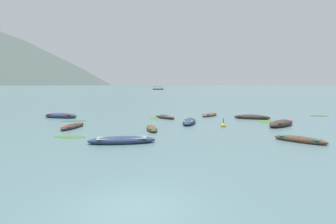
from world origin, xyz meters
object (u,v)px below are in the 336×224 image
at_px(rowboat_5, 252,117).
at_px(rowboat_0, 122,140).
at_px(rowboat_9, 300,140).
at_px(rowboat_1, 210,115).
at_px(rowboat_7, 152,129).
at_px(rowboat_6, 61,116).
at_px(ferry_0, 158,89).
at_px(rowboat_2, 281,124).
at_px(mooring_buoy, 223,126).
at_px(rowboat_8, 165,117).
at_px(rowboat_3, 73,126).
at_px(rowboat_4, 189,121).

bearing_deg(rowboat_5, rowboat_0, -137.96).
bearing_deg(rowboat_9, rowboat_1, 97.78).
bearing_deg(rowboat_7, rowboat_5, 31.89).
relative_size(rowboat_6, rowboat_7, 1.35).
xyz_separation_m(rowboat_7, ferry_0, (12.80, 185.03, 0.29)).
relative_size(rowboat_2, rowboat_6, 0.94).
relative_size(rowboat_6, mooring_buoy, 4.61).
xyz_separation_m(rowboat_5, rowboat_7, (-11.73, -7.30, -0.04)).
bearing_deg(ferry_0, rowboat_5, -90.34).
bearing_deg(rowboat_6, mooring_buoy, -28.45).
bearing_deg(rowboat_0, rowboat_6, 116.68).
bearing_deg(ferry_0, rowboat_8, -93.53).
height_order(rowboat_2, rowboat_3, rowboat_2).
bearing_deg(rowboat_4, rowboat_3, -169.42).
distance_m(rowboat_2, rowboat_6, 24.24).
bearing_deg(rowboat_5, ferry_0, 89.66).
height_order(rowboat_3, rowboat_8, rowboat_8).
xyz_separation_m(rowboat_1, rowboat_6, (-17.79, 0.04, 0.06)).
distance_m(rowboat_7, mooring_buoy, 6.83).
height_order(rowboat_3, ferry_0, ferry_0).
distance_m(ferry_0, mooring_buoy, 183.73).
distance_m(rowboat_1, rowboat_5, 5.24).
xyz_separation_m(rowboat_0, rowboat_7, (2.24, 5.29, -0.03)).
xyz_separation_m(rowboat_5, rowboat_9, (-1.87, -13.38, -0.04)).
relative_size(rowboat_7, rowboat_9, 0.95).
relative_size(rowboat_3, rowboat_6, 0.92).
height_order(rowboat_0, rowboat_1, rowboat_0).
distance_m(rowboat_0, rowboat_8, 14.61).
bearing_deg(rowboat_3, mooring_buoy, -2.64).
height_order(rowboat_4, rowboat_9, rowboat_4).
distance_m(rowboat_6, rowboat_9, 26.05).
relative_size(rowboat_3, rowboat_7, 1.24).
bearing_deg(rowboat_6, ferry_0, 82.49).
bearing_deg(rowboat_8, rowboat_4, -66.49).
height_order(rowboat_2, rowboat_8, rowboat_2).
bearing_deg(rowboat_6, rowboat_0, -63.32).
bearing_deg(rowboat_1, mooring_buoy, -95.72).
bearing_deg(ferry_0, rowboat_4, -92.80).
height_order(rowboat_5, rowboat_8, rowboat_5).
height_order(rowboat_7, rowboat_8, rowboat_8).
xyz_separation_m(rowboat_9, mooring_buoy, (-3.18, 7.48, -0.05)).
xyz_separation_m(rowboat_2, mooring_buoy, (-5.57, 0.00, -0.12)).
distance_m(rowboat_0, ferry_0, 190.92).
bearing_deg(rowboat_4, rowboat_9, -59.81).
distance_m(rowboat_3, rowboat_9, 18.72).
bearing_deg(rowboat_5, rowboat_3, -164.30).
distance_m(rowboat_3, rowboat_4, 11.15).
bearing_deg(rowboat_0, mooring_buoy, 36.89).
distance_m(rowboat_8, rowboat_9, 16.78).
relative_size(rowboat_1, rowboat_5, 0.73).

